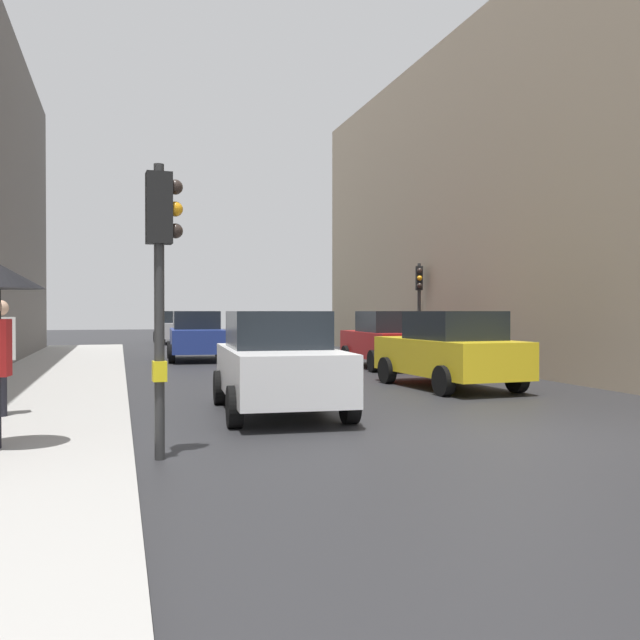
# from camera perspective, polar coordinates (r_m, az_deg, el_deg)

# --- Properties ---
(ground_plane) EXTENTS (120.00, 120.00, 0.00)m
(ground_plane) POSITION_cam_1_polar(r_m,az_deg,el_deg) (10.28, 15.35, -9.16)
(ground_plane) COLOR #28282B
(sidewalk_kerb) EXTENTS (3.28, 40.00, 0.16)m
(sidewalk_kerb) POSITION_cam_1_polar(r_m,az_deg,el_deg) (14.80, -21.95, -5.84)
(sidewalk_kerb) COLOR #A8A5A0
(sidewalk_kerb) RESTS_ON ground
(building_facade_right) EXTENTS (12.00, 29.10, 10.86)m
(building_facade_right) POSITION_cam_1_polar(r_m,az_deg,el_deg) (25.54, 24.45, 8.93)
(building_facade_right) COLOR gray
(building_facade_right) RESTS_ON ground
(traffic_light_near_left) EXTENTS (0.44, 0.25, 3.50)m
(traffic_light_near_left) POSITION_cam_1_polar(r_m,az_deg,el_deg) (8.43, -12.91, 5.14)
(traffic_light_near_left) COLOR #2D2D2D
(traffic_light_near_left) RESTS_ON ground
(traffic_light_mid_street) EXTENTS (0.33, 0.45, 3.43)m
(traffic_light_mid_street) POSITION_cam_1_polar(r_m,az_deg,el_deg) (24.60, 8.15, 2.15)
(traffic_light_mid_street) COLOR #2D2D2D
(traffic_light_mid_street) RESTS_ON ground
(car_yellow_taxi) EXTENTS (2.24, 4.31, 1.76)m
(car_yellow_taxi) POSITION_cam_1_polar(r_m,az_deg,el_deg) (16.12, 10.59, -2.42)
(car_yellow_taxi) COLOR yellow
(car_yellow_taxi) RESTS_ON ground
(car_green_estate) EXTENTS (2.27, 4.32, 1.76)m
(car_green_estate) POSITION_cam_1_polar(r_m,az_deg,el_deg) (33.15, -3.55, -0.79)
(car_green_estate) COLOR #2D6038
(car_green_estate) RESTS_ON ground
(car_red_sedan) EXTENTS (2.11, 4.25, 1.76)m
(car_red_sedan) POSITION_cam_1_polar(r_m,az_deg,el_deg) (21.52, 5.59, -1.62)
(car_red_sedan) COLOR red
(car_red_sedan) RESTS_ON ground
(car_blue_van) EXTENTS (2.19, 4.29, 1.76)m
(car_blue_van) POSITION_cam_1_polar(r_m,az_deg,el_deg) (25.27, -10.12, -1.28)
(car_blue_van) COLOR navy
(car_blue_van) RESTS_ON ground
(car_white_compact) EXTENTS (2.21, 4.30, 1.76)m
(car_white_compact) POSITION_cam_1_polar(r_m,az_deg,el_deg) (12.05, -3.45, -3.47)
(car_white_compact) COLOR silver
(car_white_compact) RESTS_ON ground
(car_silver_hatchback) EXTENTS (2.26, 4.32, 1.76)m
(car_silver_hatchback) POSITION_cam_1_polar(r_m,az_deg,el_deg) (38.51, -11.77, -0.59)
(car_silver_hatchback) COLOR #BCBCC1
(car_silver_hatchback) RESTS_ON ground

